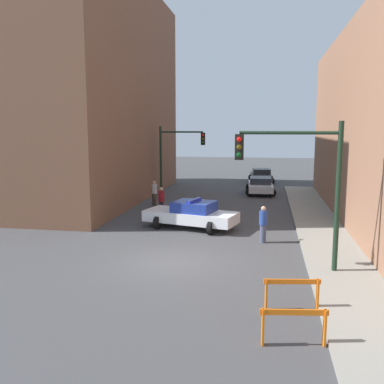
{
  "coord_description": "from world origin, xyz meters",
  "views": [
    {
      "loc": [
        3.48,
        -15.4,
        5.08
      ],
      "look_at": [
        -0.26,
        5.82,
        1.85
      ],
      "focal_mm": 40.0,
      "sensor_mm": 36.0,
      "label": 1
    }
  ],
  "objects_px": {
    "parked_car_near": "(260,185)",
    "traffic_light_far": "(175,151)",
    "pedestrian_crossing": "(161,201)",
    "police_car": "(192,214)",
    "pedestrian_sidewalk": "(263,224)",
    "traffic_light_near": "(304,173)",
    "barrier_front": "(294,321)",
    "pedestrian_corner": "(154,193)",
    "barrier_mid": "(292,289)",
    "parked_car_mid": "(261,175)"
  },
  "relations": [
    {
      "from": "parked_car_near",
      "to": "pedestrian_sidewalk",
      "type": "relative_size",
      "value": 2.64
    },
    {
      "from": "parked_car_near",
      "to": "pedestrian_corner",
      "type": "height_order",
      "value": "pedestrian_corner"
    },
    {
      "from": "parked_car_near",
      "to": "pedestrian_crossing",
      "type": "height_order",
      "value": "pedestrian_crossing"
    },
    {
      "from": "traffic_light_far",
      "to": "barrier_mid",
      "type": "xyz_separation_m",
      "value": [
        7.56,
        -19.44,
        -2.78
      ]
    },
    {
      "from": "parked_car_mid",
      "to": "pedestrian_crossing",
      "type": "height_order",
      "value": "pedestrian_crossing"
    },
    {
      "from": "traffic_light_far",
      "to": "pedestrian_crossing",
      "type": "distance_m",
      "value": 7.66
    },
    {
      "from": "pedestrian_crossing",
      "to": "pedestrian_corner",
      "type": "bearing_deg",
      "value": -27.6
    },
    {
      "from": "traffic_light_near",
      "to": "pedestrian_corner",
      "type": "bearing_deg",
      "value": 125.85
    },
    {
      "from": "pedestrian_crossing",
      "to": "barrier_mid",
      "type": "relative_size",
      "value": 1.05
    },
    {
      "from": "barrier_mid",
      "to": "pedestrian_corner",
      "type": "bearing_deg",
      "value": 117.95
    },
    {
      "from": "traffic_light_far",
      "to": "barrier_front",
      "type": "bearing_deg",
      "value": -70.78
    },
    {
      "from": "traffic_light_near",
      "to": "traffic_light_far",
      "type": "height_order",
      "value": "traffic_light_near"
    },
    {
      "from": "police_car",
      "to": "parked_car_near",
      "type": "bearing_deg",
      "value": -0.17
    },
    {
      "from": "traffic_light_far",
      "to": "pedestrian_corner",
      "type": "relative_size",
      "value": 3.13
    },
    {
      "from": "traffic_light_near",
      "to": "traffic_light_far",
      "type": "distance_m",
      "value": 17.97
    },
    {
      "from": "police_car",
      "to": "pedestrian_sidewalk",
      "type": "xyz_separation_m",
      "value": [
        3.63,
        -2.19,
        0.14
      ]
    },
    {
      "from": "pedestrian_sidewalk",
      "to": "barrier_mid",
      "type": "distance_m",
      "value": 7.18
    },
    {
      "from": "traffic_light_near",
      "to": "pedestrian_sidewalk",
      "type": "relative_size",
      "value": 3.13
    },
    {
      "from": "police_car",
      "to": "parked_car_near",
      "type": "xyz_separation_m",
      "value": [
        3.26,
        12.3,
        -0.05
      ]
    },
    {
      "from": "parked_car_mid",
      "to": "pedestrian_sidewalk",
      "type": "distance_m",
      "value": 21.7
    },
    {
      "from": "pedestrian_sidewalk",
      "to": "barrier_front",
      "type": "xyz_separation_m",
      "value": [
        0.82,
        -9.17,
        -0.24
      ]
    },
    {
      "from": "police_car",
      "to": "parked_car_near",
      "type": "distance_m",
      "value": 12.73
    },
    {
      "from": "parked_car_near",
      "to": "traffic_light_far",
      "type": "bearing_deg",
      "value": -163.88
    },
    {
      "from": "traffic_light_far",
      "to": "pedestrian_crossing",
      "type": "relative_size",
      "value": 3.13
    },
    {
      "from": "parked_car_near",
      "to": "parked_car_mid",
      "type": "height_order",
      "value": "same"
    },
    {
      "from": "pedestrian_crossing",
      "to": "pedestrian_corner",
      "type": "xyz_separation_m",
      "value": [
        -1.21,
        2.91,
        0.0
      ]
    },
    {
      "from": "pedestrian_crossing",
      "to": "barrier_front",
      "type": "bearing_deg",
      "value": 155.14
    },
    {
      "from": "parked_car_mid",
      "to": "pedestrian_sidewalk",
      "type": "relative_size",
      "value": 2.68
    },
    {
      "from": "traffic_light_near",
      "to": "pedestrian_corner",
      "type": "relative_size",
      "value": 3.13
    },
    {
      "from": "pedestrian_corner",
      "to": "barrier_front",
      "type": "relative_size",
      "value": 1.04
    },
    {
      "from": "traffic_light_near",
      "to": "barrier_front",
      "type": "height_order",
      "value": "traffic_light_near"
    },
    {
      "from": "police_car",
      "to": "barrier_front",
      "type": "height_order",
      "value": "police_car"
    },
    {
      "from": "traffic_light_near",
      "to": "pedestrian_sidewalk",
      "type": "height_order",
      "value": "traffic_light_near"
    },
    {
      "from": "barrier_mid",
      "to": "pedestrian_crossing",
      "type": "bearing_deg",
      "value": 119.15
    },
    {
      "from": "traffic_light_far",
      "to": "pedestrian_sidewalk",
      "type": "height_order",
      "value": "traffic_light_far"
    },
    {
      "from": "pedestrian_sidewalk",
      "to": "pedestrian_crossing",
      "type": "bearing_deg",
      "value": -31.43
    },
    {
      "from": "police_car",
      "to": "pedestrian_sidewalk",
      "type": "bearing_deg",
      "value": -106.4
    },
    {
      "from": "traffic_light_near",
      "to": "parked_car_mid",
      "type": "xyz_separation_m",
      "value": [
        -1.78,
        25.44,
        -2.86
      ]
    },
    {
      "from": "traffic_light_far",
      "to": "pedestrian_crossing",
      "type": "bearing_deg",
      "value": -84.23
    },
    {
      "from": "pedestrian_corner",
      "to": "pedestrian_sidewalk",
      "type": "xyz_separation_m",
      "value": [
        7.16,
        -8.03,
        0.0
      ]
    },
    {
      "from": "barrier_mid",
      "to": "barrier_front",
      "type": "bearing_deg",
      "value": -91.81
    },
    {
      "from": "barrier_mid",
      "to": "pedestrian_sidewalk",
      "type": "bearing_deg",
      "value": 97.07
    },
    {
      "from": "traffic_light_near",
      "to": "barrier_front",
      "type": "distance_m",
      "value": 6.18
    },
    {
      "from": "parked_car_near",
      "to": "pedestrian_corner",
      "type": "relative_size",
      "value": 2.64
    },
    {
      "from": "parked_car_near",
      "to": "barrier_mid",
      "type": "height_order",
      "value": "parked_car_near"
    },
    {
      "from": "parked_car_near",
      "to": "parked_car_mid",
      "type": "bearing_deg",
      "value": 87.55
    },
    {
      "from": "traffic_light_far",
      "to": "pedestrian_crossing",
      "type": "xyz_separation_m",
      "value": [
        0.73,
        -7.2,
        -2.54
      ]
    },
    {
      "from": "traffic_light_near",
      "to": "pedestrian_crossing",
      "type": "height_order",
      "value": "traffic_light_near"
    },
    {
      "from": "parked_car_mid",
      "to": "barrier_mid",
      "type": "relative_size",
      "value": 2.8
    },
    {
      "from": "parked_car_mid",
      "to": "pedestrian_corner",
      "type": "height_order",
      "value": "pedestrian_corner"
    }
  ]
}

